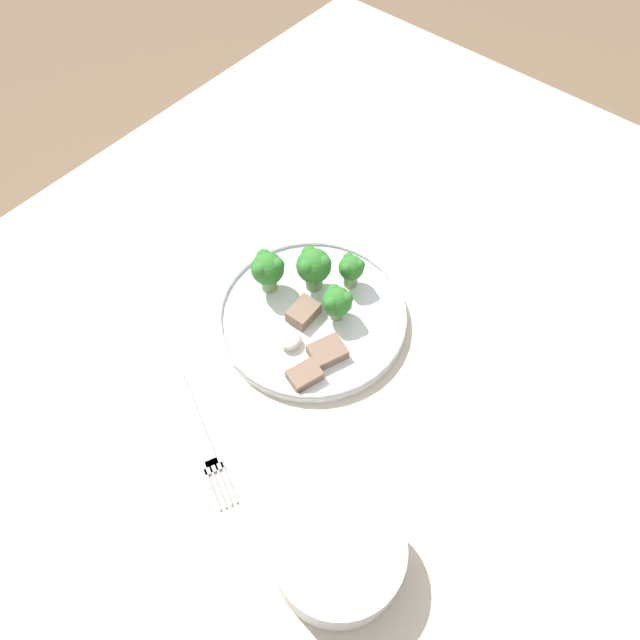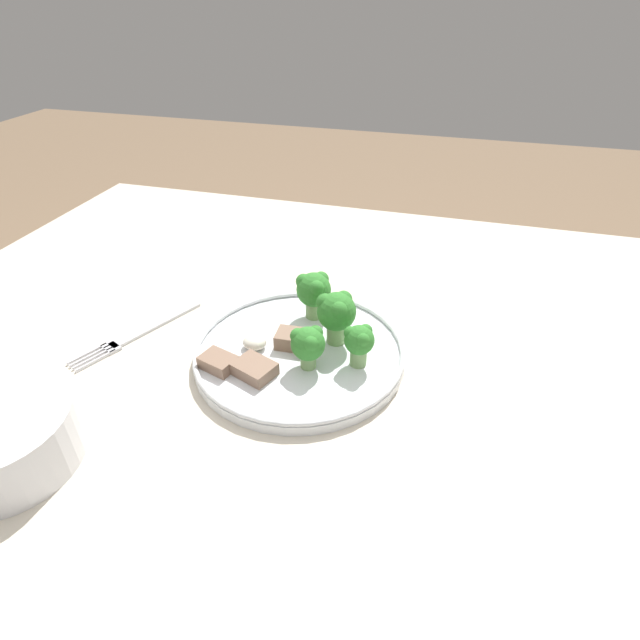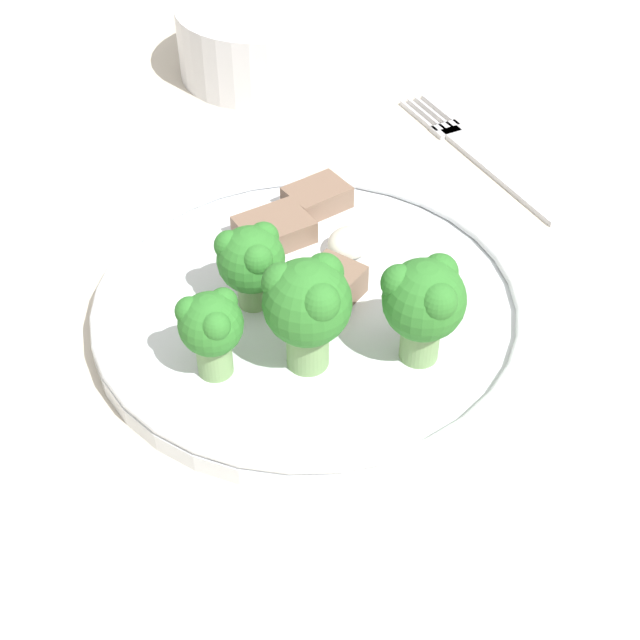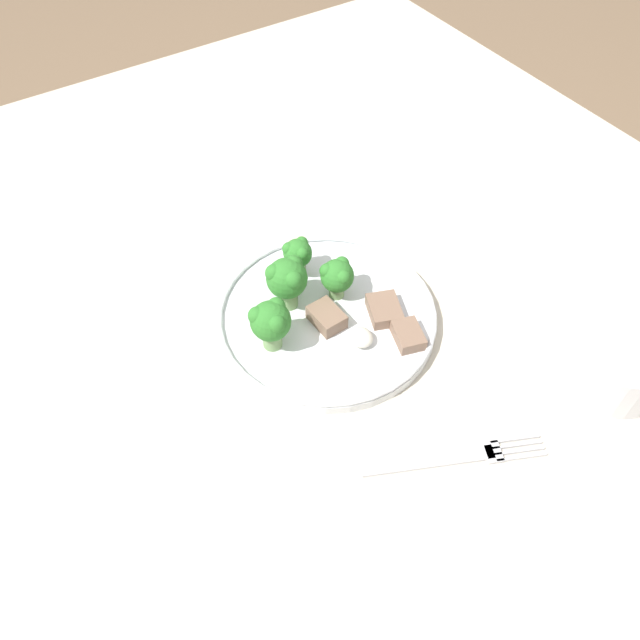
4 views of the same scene
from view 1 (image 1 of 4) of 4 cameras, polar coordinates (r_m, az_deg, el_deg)
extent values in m
plane|color=#7F664C|center=(1.49, 2.40, -15.57)|extent=(8.00, 8.00, 0.00)
cube|color=beige|center=(0.86, 4.03, -0.64)|extent=(1.25, 1.08, 0.03)
cylinder|color=brown|center=(1.62, 2.01, 14.50)|extent=(0.06, 0.06, 0.69)
cylinder|color=white|center=(0.84, -0.70, 0.29)|extent=(0.25, 0.25, 0.01)
torus|color=white|center=(0.83, -0.70, 0.64)|extent=(0.25, 0.25, 0.01)
cube|color=silver|center=(0.79, -11.43, -8.79)|extent=(0.07, 0.13, 0.00)
cube|color=silver|center=(0.76, -9.76, -13.02)|extent=(0.03, 0.02, 0.00)
cube|color=silver|center=(0.75, -9.81, -15.02)|extent=(0.02, 0.05, 0.00)
cube|color=silver|center=(0.75, -9.31, -14.83)|extent=(0.02, 0.05, 0.00)
cube|color=silver|center=(0.75, -8.81, -14.64)|extent=(0.02, 0.05, 0.00)
cube|color=silver|center=(0.75, -8.32, -14.45)|extent=(0.02, 0.05, 0.00)
cylinder|color=silver|center=(0.69, 1.69, -20.61)|extent=(0.14, 0.14, 0.06)
cylinder|color=silver|center=(0.70, 1.68, -20.69)|extent=(0.11, 0.11, 0.04)
cylinder|color=#7FA866|center=(0.83, 1.53, 0.77)|extent=(0.02, 0.02, 0.02)
sphere|color=#337F2D|center=(0.81, 1.57, 1.71)|extent=(0.04, 0.04, 0.04)
sphere|color=#337F2D|center=(0.80, 1.04, 1.55)|extent=(0.02, 0.02, 0.02)
sphere|color=#337F2D|center=(0.80, 2.42, 1.96)|extent=(0.02, 0.02, 0.02)
sphere|color=#337F2D|center=(0.81, 1.28, 2.72)|extent=(0.02, 0.02, 0.02)
cylinder|color=#7FA866|center=(0.86, 2.81, 3.83)|extent=(0.02, 0.02, 0.02)
sphere|color=#337F2D|center=(0.84, 2.88, 4.81)|extent=(0.03, 0.03, 0.03)
sphere|color=#337F2D|center=(0.83, 2.45, 4.72)|extent=(0.02, 0.02, 0.02)
sphere|color=#337F2D|center=(0.83, 3.61, 5.05)|extent=(0.02, 0.02, 0.02)
sphere|color=#337F2D|center=(0.84, 2.63, 5.66)|extent=(0.02, 0.02, 0.02)
cylinder|color=#7FA866|center=(0.85, -4.69, 3.52)|extent=(0.02, 0.02, 0.03)
sphere|color=#337F2D|center=(0.83, -4.82, 4.71)|extent=(0.04, 0.04, 0.04)
sphere|color=#337F2D|center=(0.82, -5.51, 4.59)|extent=(0.02, 0.02, 0.02)
sphere|color=#337F2D|center=(0.82, -3.95, 5.03)|extent=(0.02, 0.02, 0.02)
sphere|color=#337F2D|center=(0.83, -5.16, 5.82)|extent=(0.02, 0.02, 0.02)
cylinder|color=#7FA866|center=(0.85, -0.56, 3.71)|extent=(0.02, 0.02, 0.03)
sphere|color=#337F2D|center=(0.83, -0.58, 4.99)|extent=(0.05, 0.05, 0.05)
sphere|color=#337F2D|center=(0.81, -1.23, 4.87)|extent=(0.02, 0.02, 0.02)
sphere|color=#337F2D|center=(0.82, 0.40, 5.33)|extent=(0.02, 0.02, 0.02)
sphere|color=#337F2D|center=(0.83, -0.92, 6.17)|extent=(0.02, 0.02, 0.02)
cube|color=#846651|center=(0.79, 0.80, -3.00)|extent=(0.05, 0.05, 0.02)
cube|color=#846651|center=(0.83, -1.52, 0.72)|extent=(0.04, 0.03, 0.02)
cube|color=#846651|center=(0.78, -1.41, -5.07)|extent=(0.05, 0.04, 0.02)
ellipsoid|color=silver|center=(0.80, -2.68, -1.94)|extent=(0.03, 0.03, 0.02)
camera|label=2|loc=(0.61, 45.26, 6.67)|focal=28.00mm
camera|label=3|loc=(0.93, -0.03, 34.73)|focal=50.00mm
camera|label=4|loc=(0.59, -56.37, 21.36)|focal=35.00mm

